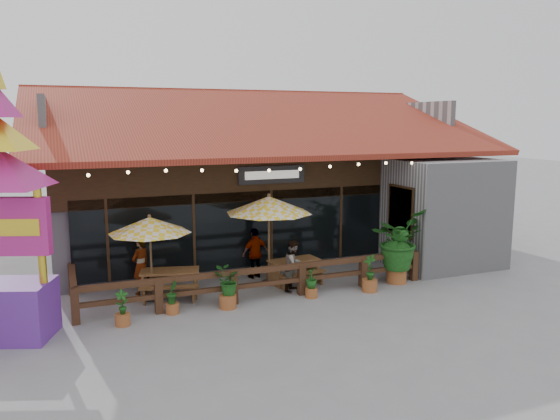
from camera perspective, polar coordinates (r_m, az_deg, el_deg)
name	(u,v)px	position (r m, az deg, el deg)	size (l,w,h in m)	color
ground	(310,288)	(16.28, 3.14, -8.10)	(100.00, 100.00, 0.00)	gray
restaurant_building	(246,188)	(21.93, -3.59, 2.34)	(15.50, 14.73, 6.09)	#A1A1A6
patio_railing	(240,278)	(15.07, -4.23, -7.11)	(10.00, 2.60, 0.92)	#472919
umbrella_left	(150,226)	(15.08, -13.46, -1.59)	(2.78, 2.78, 2.39)	brown
umbrella_right	(269,205)	(16.08, -1.18, 0.50)	(3.05, 3.05, 2.76)	brown
picnic_table_left	(170,279)	(15.59, -11.42, -7.06)	(1.90, 1.74, 0.77)	brown
picnic_table_right	(294,267)	(16.59, 1.47, -5.98)	(1.65, 1.46, 0.73)	brown
thai_sign_tower	(1,176)	(13.27, -27.15, 3.19)	(3.31, 3.31, 6.98)	#612A9A
tropical_plant	(398,241)	(16.79, 12.20, -3.22)	(2.13, 2.07, 2.25)	brown
diner_a	(141,266)	(15.98, -14.34, -5.64)	(0.60, 0.39, 1.65)	#332010
diner_b	(294,266)	(15.80, 1.48, -5.82)	(0.72, 0.56, 1.49)	#332010
diner_c	(255,253)	(17.07, -2.60, -4.52)	(0.92, 0.38, 1.58)	#332010
planter_a	(122,311)	(13.81, -16.16, -10.07)	(0.36, 0.36, 0.88)	brown
planter_b	(172,299)	(14.32, -11.21, -9.12)	(0.38, 0.40, 0.85)	brown
planter_c	(227,285)	(14.44, -5.51, -7.84)	(0.77, 0.70, 1.11)	brown
planter_d	(311,283)	(15.30, 3.30, -7.66)	(0.45, 0.45, 0.84)	brown
planter_e	(370,276)	(16.00, 9.35, -6.82)	(0.44, 0.44, 1.08)	brown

